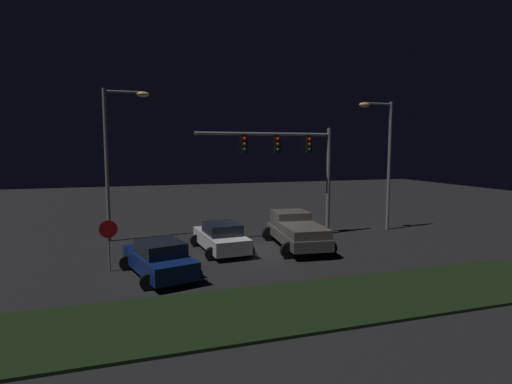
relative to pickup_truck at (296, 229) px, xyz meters
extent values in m
plane|color=black|center=(-2.44, 0.00, -1.00)|extent=(80.00, 80.00, 0.00)
cube|color=black|center=(-2.44, -7.61, -0.95)|extent=(20.74, 4.20, 0.10)
cube|color=#514C47|center=(-0.02, -0.17, -0.32)|extent=(2.53, 5.57, 0.55)
cube|color=#514C47|center=(0.10, 1.01, 0.38)|extent=(2.02, 2.07, 0.85)
cube|color=black|center=(0.10, 1.01, 0.50)|extent=(1.90, 1.69, 0.51)
cube|color=#514C47|center=(-0.12, -1.25, 0.18)|extent=(2.21, 3.20, 0.45)
cylinder|color=black|center=(-0.85, 1.86, -0.60)|extent=(0.80, 0.22, 0.80)
cylinder|color=black|center=(1.20, 1.66, -0.60)|extent=(0.80, 0.22, 0.80)
cylinder|color=black|center=(-1.23, -2.00, -0.60)|extent=(0.80, 0.22, 0.80)
cylinder|color=black|center=(0.82, -2.21, -0.60)|extent=(0.80, 0.22, 0.80)
cube|color=navy|center=(-7.35, -2.81, -0.39)|extent=(2.86, 4.71, 0.70)
cube|color=black|center=(-7.29, -3.06, 0.24)|extent=(2.06, 2.34, 0.55)
cylinder|color=black|center=(-8.62, -1.60, -0.68)|extent=(0.64, 0.22, 0.64)
cylinder|color=black|center=(-6.84, -1.13, -0.68)|extent=(0.64, 0.22, 0.64)
cylinder|color=black|center=(-7.86, -4.50, -0.68)|extent=(0.64, 0.22, 0.64)
cylinder|color=black|center=(-6.08, -4.03, -0.68)|extent=(0.64, 0.22, 0.64)
cube|color=silver|center=(-4.01, 0.36, -0.39)|extent=(2.14, 4.53, 0.70)
cube|color=black|center=(-4.00, 0.11, 0.24)|extent=(1.75, 2.12, 0.55)
cylinder|color=black|center=(-5.05, 1.78, -0.68)|extent=(0.64, 0.22, 0.64)
cylinder|color=black|center=(-3.22, 1.92, -0.68)|extent=(0.64, 0.22, 0.64)
cylinder|color=black|center=(-4.81, -1.21, -0.68)|extent=(0.64, 0.22, 0.64)
cylinder|color=black|center=(-2.98, -1.06, -0.68)|extent=(0.64, 0.22, 0.64)
cylinder|color=slate|center=(3.28, 2.67, 2.25)|extent=(0.24, 0.24, 6.50)
cylinder|color=slate|center=(-0.82, 2.67, 5.10)|extent=(8.20, 0.18, 0.18)
cube|color=black|center=(1.88, 2.67, 4.50)|extent=(0.32, 0.44, 0.95)
sphere|color=red|center=(1.88, 2.44, 4.80)|extent=(0.22, 0.22, 0.22)
sphere|color=#59380A|center=(1.88, 2.44, 4.50)|extent=(0.22, 0.22, 0.22)
sphere|color=#0C4719|center=(1.88, 2.44, 4.20)|extent=(0.22, 0.22, 0.22)
cube|color=black|center=(-0.12, 2.67, 4.50)|extent=(0.32, 0.44, 0.95)
sphere|color=red|center=(-0.12, 2.44, 4.80)|extent=(0.22, 0.22, 0.22)
sphere|color=#59380A|center=(-0.12, 2.44, 4.50)|extent=(0.22, 0.22, 0.22)
sphere|color=#0C4719|center=(-0.12, 2.44, 4.20)|extent=(0.22, 0.22, 0.22)
cube|color=black|center=(-2.12, 2.67, 4.50)|extent=(0.32, 0.44, 0.95)
sphere|color=red|center=(-2.12, 2.44, 4.80)|extent=(0.22, 0.22, 0.22)
sphere|color=#59380A|center=(-2.12, 2.44, 4.50)|extent=(0.22, 0.22, 0.22)
sphere|color=#0C4719|center=(-2.12, 2.44, 4.20)|extent=(0.22, 0.22, 0.22)
cylinder|color=slate|center=(-9.56, 4.57, 3.28)|extent=(0.20, 0.20, 8.56)
cylinder|color=slate|center=(-8.52, 4.57, 7.41)|extent=(2.08, 0.12, 0.12)
ellipsoid|color=#F9CC72|center=(-7.48, 4.57, 7.31)|extent=(0.70, 0.44, 0.30)
cylinder|color=slate|center=(7.62, 2.65, 3.10)|extent=(0.20, 0.20, 8.21)
cylinder|color=slate|center=(6.64, 2.65, 7.06)|extent=(1.96, 0.12, 0.12)
ellipsoid|color=#F9CC72|center=(5.65, 2.65, 6.96)|extent=(0.70, 0.44, 0.30)
cylinder|color=slate|center=(-9.33, -1.55, 0.10)|extent=(0.07, 0.07, 2.20)
cylinder|color=#B20C0F|center=(-9.33, -1.58, 0.85)|extent=(0.76, 0.03, 0.76)
camera|label=1|loc=(-8.49, -19.62, 4.24)|focal=28.46mm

